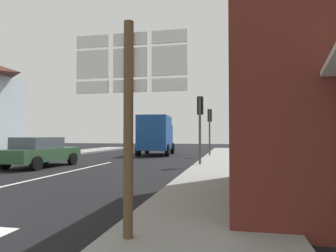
# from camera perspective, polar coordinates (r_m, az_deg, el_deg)

# --- Properties ---
(ground_plane) EXTENTS (80.00, 80.00, 0.00)m
(ground_plane) POSITION_cam_1_polar(r_m,az_deg,el_deg) (16.02, -13.59, -7.32)
(ground_plane) COLOR black
(sidewalk_right) EXTENTS (2.84, 44.00, 0.14)m
(sidewalk_right) POSITION_cam_1_polar(r_m,az_deg,el_deg) (12.50, 9.99, -8.61)
(sidewalk_right) COLOR gray
(sidewalk_right) RESTS_ON ground
(lane_centre_stripe) EXTENTS (0.16, 12.00, 0.01)m
(lane_centre_stripe) POSITION_cam_1_polar(r_m,az_deg,el_deg) (12.55, -21.55, -8.79)
(lane_centre_stripe) COLOR silver
(lane_centre_stripe) RESTS_ON ground
(sedan_far) EXTENTS (2.26, 4.34, 1.47)m
(sedan_far) POSITION_cam_1_polar(r_m,az_deg,el_deg) (16.20, -22.95, -4.47)
(sedan_far) COLOR #2D5133
(sedan_far) RESTS_ON ground
(delivery_truck) EXTENTS (2.81, 5.15, 3.05)m
(delivery_truck) POSITION_cam_1_polar(r_m,az_deg,el_deg) (23.94, -2.27, -1.54)
(delivery_truck) COLOR #19478C
(delivery_truck) RESTS_ON ground
(route_sign_post) EXTENTS (1.66, 0.14, 3.20)m
(route_sign_post) POSITION_cam_1_polar(r_m,az_deg,el_deg) (4.35, -7.37, 3.94)
(route_sign_post) COLOR brown
(route_sign_post) RESTS_ON ground
(traffic_light_far_right) EXTENTS (0.30, 0.49, 3.45)m
(traffic_light_far_right) POSITION_cam_1_polar(r_m,az_deg,el_deg) (22.08, 7.86, 0.84)
(traffic_light_far_right) COLOR #47474C
(traffic_light_far_right) RESTS_ON ground
(traffic_light_near_right) EXTENTS (0.30, 0.49, 3.51)m
(traffic_light_near_right) POSITION_cam_1_polar(r_m,az_deg,el_deg) (15.28, 6.07, 2.14)
(traffic_light_near_right) COLOR #47474C
(traffic_light_near_right) RESTS_ON ground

